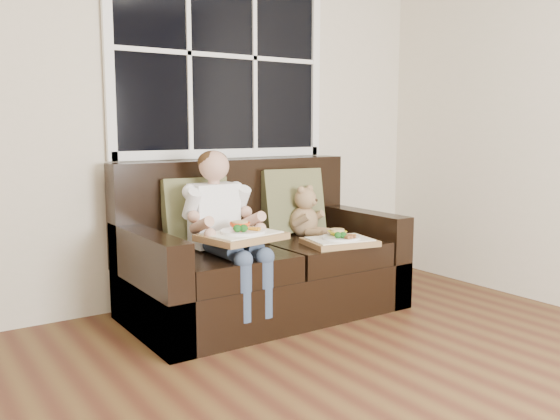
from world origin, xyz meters
TOP-DOWN VIEW (x-y plane):
  - window_back at (0.57, 2.48)m, footprint 1.62×0.04m
  - loveseat at (0.57, 2.02)m, footprint 1.70×0.92m
  - pillow_left at (0.21, 2.17)m, footprint 0.43×0.23m
  - pillow_right at (0.94, 2.17)m, footprint 0.46×0.25m
  - child at (0.24, 1.90)m, footprint 0.40×0.60m
  - teddy_bear at (0.95, 2.04)m, footprint 0.25×0.29m
  - tray_left at (0.26, 1.70)m, footprint 0.49×0.41m
  - tray_right at (0.93, 1.65)m, footprint 0.46×0.39m

SIDE VIEW (x-z plane):
  - loveseat at x=0.57m, z-range -0.17..0.79m
  - tray_right at x=0.93m, z-range 0.43..0.53m
  - tray_left at x=0.26m, z-range 0.53..0.63m
  - teddy_bear at x=0.95m, z-range 0.41..0.76m
  - child at x=0.24m, z-range 0.20..1.10m
  - pillow_left at x=0.21m, z-range 0.44..0.87m
  - pillow_right at x=0.94m, z-range 0.44..0.89m
  - window_back at x=0.57m, z-range 0.96..2.33m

